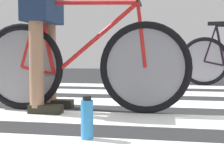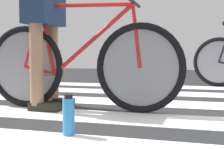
% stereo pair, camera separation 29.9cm
% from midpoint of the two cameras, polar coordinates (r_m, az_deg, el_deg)
% --- Properties ---
extents(ground, '(18.00, 14.00, 0.02)m').
position_cam_midpoint_polar(ground, '(2.77, 5.11, -6.05)').
color(ground, '#27292A').
extents(crosswalk_markings, '(5.49, 4.25, 0.00)m').
position_cam_midpoint_polar(crosswalk_markings, '(2.57, 5.36, -6.52)').
color(crosswalk_markings, white).
rests_on(crosswalk_markings, ground).
extents(bicycle_1_of_2, '(1.74, 0.52, 0.93)m').
position_cam_midpoint_polar(bicycle_1_of_2, '(2.51, -9.11, 1.99)').
color(bicycle_1_of_2, black).
rests_on(bicycle_1_of_2, ground).
extents(cyclist_1_of_2, '(0.31, 0.41, 0.99)m').
position_cam_midpoint_polar(cyclist_1_of_2, '(2.63, -15.66, 7.61)').
color(cyclist_1_of_2, '#A87A5B').
rests_on(cyclist_1_of_2, ground).
extents(water_bottle, '(0.07, 0.07, 0.24)m').
position_cam_midpoint_polar(water_bottle, '(1.72, -9.54, -7.96)').
color(water_bottle, '#308BD3').
rests_on(water_bottle, ground).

